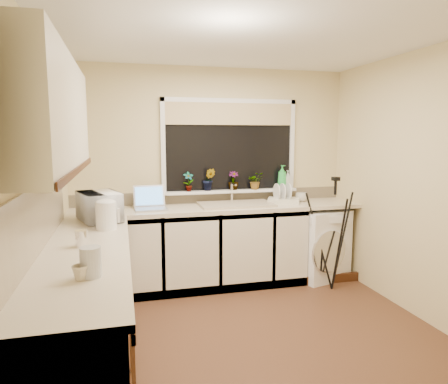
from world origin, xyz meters
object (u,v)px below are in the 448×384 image
plant_a (188,182)px  cup_left (80,273)px  glass_jug (91,262)px  plant_b (209,180)px  plant_d (255,181)px  soap_bottle_clear (288,179)px  soap_bottle_green (282,177)px  tripod (334,234)px  dish_rack (284,200)px  plant_c (233,181)px  cup_back (301,197)px  steel_jar (81,238)px  laptop (150,203)px  kettle (106,216)px  washing_machine (317,243)px  microwave (100,207)px

plant_a → cup_left: 2.49m
glass_jug → plant_a: plant_a is taller
plant_b → plant_d: 0.56m
plant_a → soap_bottle_clear: bearing=1.2°
plant_d → soap_bottle_green: soap_bottle_green is taller
tripod → soap_bottle_clear: size_ratio=5.83×
dish_rack → tripod: (0.38, -0.50, -0.31)m
plant_c → cup_back: (0.80, -0.15, -0.20)m
tripod → cup_left: tripod is taller
steel_jar → laptop: bearing=67.8°
tripod → kettle: bearing=166.7°
tripod → cup_back: 0.64m
plant_d → glass_jug: bearing=-127.3°
laptop → tripod: bearing=-15.9°
cup_back → kettle: bearing=-157.0°
plant_a → plant_d: plant_a is taller
steel_jar → soap_bottle_green: bearing=36.4°
washing_machine → cup_back: cup_back is taller
kettle → tripod: 2.41m
dish_rack → soap_bottle_clear: 0.31m
steel_jar → plant_a: 1.89m
plant_b → soap_bottle_clear: (0.97, 0.01, -0.02)m
glass_jug → steel_jar: size_ratio=1.45×
tripod → plant_a: size_ratio=5.54×
plant_c → cup_back: bearing=-10.6°
kettle → glass_jug: bearing=-92.2°
dish_rack → glass_jug: size_ratio=2.11×
kettle → plant_a: (0.87, 1.05, 0.15)m
plant_c → cup_back: plant_c is taller
kettle → soap_bottle_green: bearing=27.9°
washing_machine → laptop: laptop is taller
laptop → microwave: bearing=-135.4°
dish_rack → soap_bottle_clear: bearing=79.8°
soap_bottle_green → cup_back: size_ratio=2.07×
kettle → microwave: size_ratio=0.47×
steel_jar → plant_b: 2.04m
dish_rack → microwave: bearing=-140.7°
microwave → plant_c: size_ratio=2.24×
glass_jug → soap_bottle_green: bearing=47.8°
steel_jar → soap_bottle_green: size_ratio=0.42×
kettle → plant_d: 1.97m
cup_back → tripod: bearing=-74.5°
dish_rack → plant_b: 0.91m
kettle → tripod: (2.35, 0.41, -0.39)m
plant_c → cup_left: plant_c is taller
plant_d → tripod: bearing=-43.3°
glass_jug → cup_back: glass_jug is taller
kettle → laptop: bearing=64.4°
steel_jar → plant_c: 2.25m
plant_a → dish_rack: bearing=-7.6°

